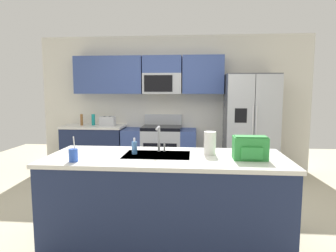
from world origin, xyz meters
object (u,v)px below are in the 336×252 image
(refrigerator, at_px, (250,126))
(paper_towel_roll, at_px, (210,143))
(soap_dispenser, at_px, (134,148))
(range_oven, at_px, (160,150))
(sink_faucet, at_px, (159,137))
(drink_cup_blue, at_px, (73,155))
(bottle_teal, at_px, (93,120))
(toaster, at_px, (107,121))
(pepper_mill, at_px, (82,120))
(backpack, at_px, (250,147))

(refrigerator, relative_size, paper_towel_roll, 7.71)
(refrigerator, relative_size, soap_dispenser, 10.88)
(range_oven, height_order, sink_faucet, sink_faucet)
(drink_cup_blue, bearing_deg, sink_faucet, 34.30)
(bottle_teal, xyz_separation_m, drink_cup_blue, (0.80, -2.86, -0.04))
(sink_faucet, bearing_deg, toaster, 118.90)
(sink_faucet, bearing_deg, pepper_mill, 127.40)
(sink_faucet, bearing_deg, backpack, -16.05)
(pepper_mill, bearing_deg, bottle_teal, 10.43)
(pepper_mill, distance_m, soap_dispenser, 2.87)
(pepper_mill, bearing_deg, sink_faucet, -52.60)
(paper_towel_roll, bearing_deg, refrigerator, 70.26)
(toaster, bearing_deg, bottle_teal, 163.57)
(toaster, distance_m, sink_faucet, 2.58)
(bottle_teal, distance_m, soap_dispenser, 2.80)
(bottle_teal, distance_m, paper_towel_roll, 3.21)
(refrigerator, relative_size, bottle_teal, 8.72)
(bottle_teal, relative_size, soap_dispenser, 1.25)
(refrigerator, relative_size, drink_cup_blue, 7.68)
(range_oven, height_order, pepper_mill, pepper_mill)
(paper_towel_roll, xyz_separation_m, backpack, (0.38, -0.18, -0.00))
(backpack, bearing_deg, pepper_mill, 136.18)
(refrigerator, xyz_separation_m, paper_towel_roll, (-0.83, -2.32, 0.09))
(backpack, bearing_deg, refrigerator, 79.63)
(paper_towel_roll, bearing_deg, range_oven, 108.60)
(toaster, relative_size, soap_dispenser, 1.65)
(pepper_mill, bearing_deg, soap_dispenser, -58.06)
(drink_cup_blue, relative_size, backpack, 0.75)
(range_oven, height_order, drink_cup_blue, drink_cup_blue)
(drink_cup_blue, bearing_deg, pepper_mill, 109.88)
(soap_dispenser, bearing_deg, drink_cup_blue, -142.88)
(bottle_teal, xyz_separation_m, soap_dispenser, (1.31, -2.48, -0.04))
(refrigerator, bearing_deg, bottle_teal, 177.87)
(soap_dispenser, bearing_deg, sink_faucet, 27.89)
(toaster, bearing_deg, range_oven, 3.06)
(range_oven, distance_m, toaster, 1.12)
(range_oven, relative_size, bottle_teal, 6.41)
(paper_towel_roll, bearing_deg, soap_dispenser, -176.55)
(range_oven, bearing_deg, backpack, -65.35)
(refrigerator, height_order, bottle_teal, refrigerator)
(backpack, bearing_deg, range_oven, 114.65)
(pepper_mill, relative_size, bottle_teal, 1.01)
(pepper_mill, distance_m, bottle_teal, 0.22)
(backpack, bearing_deg, paper_towel_roll, 154.28)
(sink_faucet, bearing_deg, soap_dispenser, -152.11)
(drink_cup_blue, relative_size, soap_dispenser, 1.42)
(range_oven, relative_size, drink_cup_blue, 5.65)
(bottle_teal, bearing_deg, paper_towel_roll, -49.31)
(toaster, xyz_separation_m, sink_faucet, (1.25, -2.26, 0.08))
(range_oven, distance_m, pepper_mill, 1.60)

